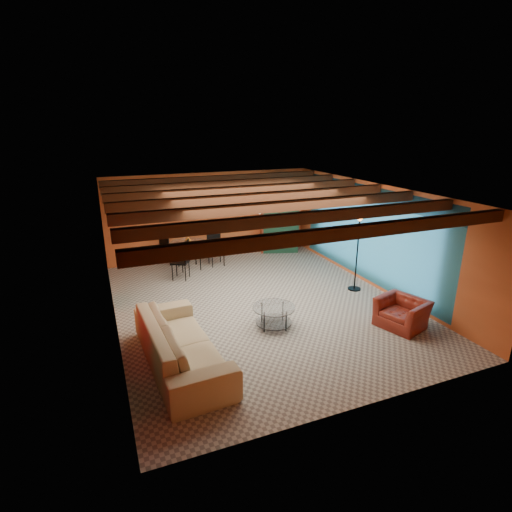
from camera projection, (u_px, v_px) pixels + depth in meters
name	position (u px, v px, depth m)	size (l,w,h in m)	color
room	(257.00, 206.00, 9.00)	(6.52, 8.01, 2.71)	#9C978B
sofa	(181.00, 343.00, 7.10)	(2.90, 1.13, 0.85)	tan
armchair	(402.00, 313.00, 8.49)	(0.95, 0.83, 0.62)	maroon
coffee_table	(274.00, 316.00, 8.50)	(0.91, 0.91, 0.46)	white
dining_table	(189.00, 251.00, 11.83)	(2.16, 2.16, 1.12)	white
armoire	(278.00, 222.00, 13.38)	(1.13, 0.55, 1.97)	maroon
floor_lamp	(357.00, 252.00, 10.18)	(0.42, 0.42, 2.04)	black
ceiling_fan	(259.00, 207.00, 8.91)	(1.50, 1.50, 0.44)	#472614
painting	(183.00, 208.00, 12.29)	(1.05, 0.03, 0.65)	black
potted_plant	(278.00, 186.00, 13.00)	(0.39, 0.34, 0.43)	#26661E
vase	(188.00, 229.00, 11.63)	(0.17, 0.17, 0.18)	orange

